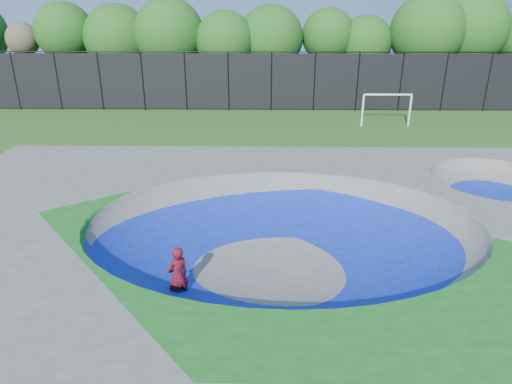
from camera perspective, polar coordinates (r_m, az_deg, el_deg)
ground at (r=13.34m, az=3.28°, el=-9.35°), size 120.00×120.00×0.00m
skate_deck at (r=12.96m, az=3.35°, el=-6.53°), size 22.00×14.00×1.50m
skater at (r=11.64m, az=-9.73°, el=-10.28°), size 0.68×0.66×1.57m
skateboard at (r=12.07m, az=-9.49°, el=-13.33°), size 0.73×0.68×0.05m
soccer_goal at (r=29.49m, az=16.05°, el=10.56°), size 3.02×0.12×1.99m
fence at (r=32.71m, az=1.94°, el=13.77°), size 48.09×0.09×4.04m
treeline at (r=37.77m, az=2.49°, el=18.98°), size 52.44×7.07×8.07m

